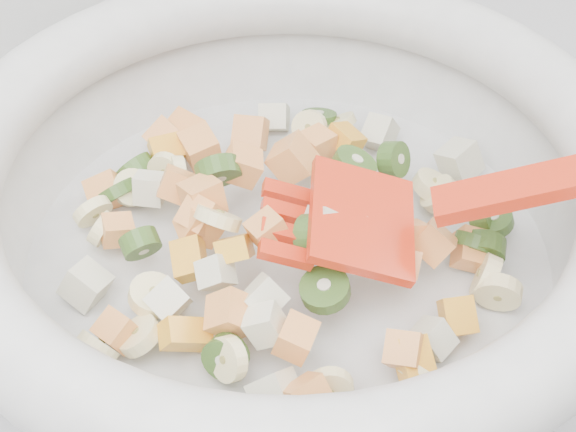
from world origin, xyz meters
name	(u,v)px	position (x,y,z in m)	size (l,w,h in m)	color
mixing_bowl	(289,199)	(-0.11, 1.46, 0.96)	(0.48, 0.41, 0.16)	silver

